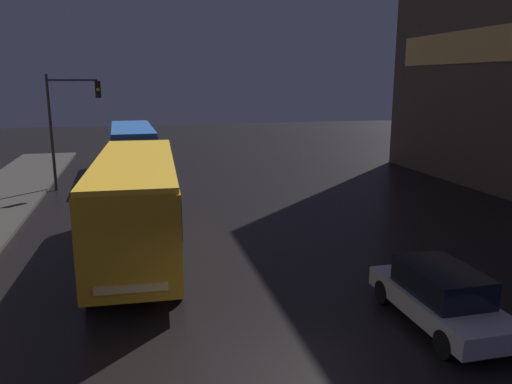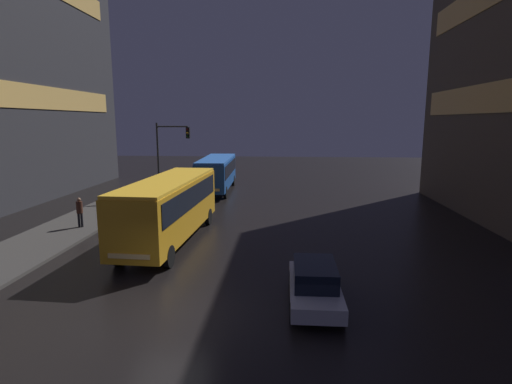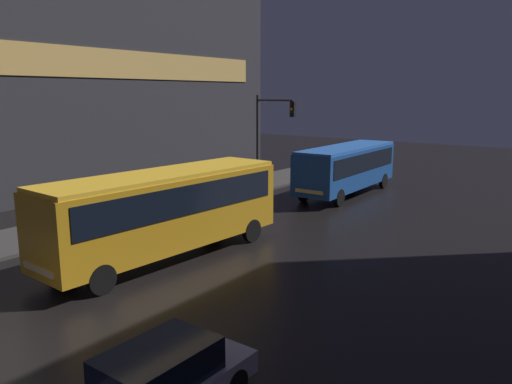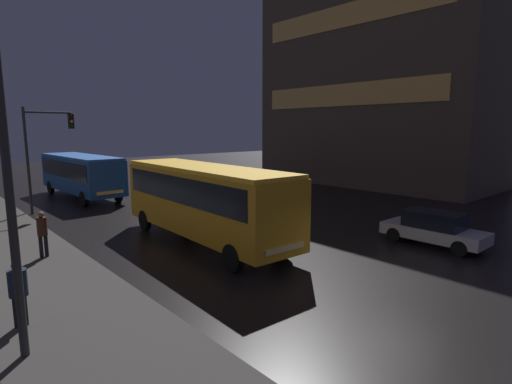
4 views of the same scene
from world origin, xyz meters
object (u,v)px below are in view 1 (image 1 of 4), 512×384
Objects in this scene: car_taxi at (440,296)px; bus_far at (133,145)px; traffic_light_main at (68,114)px; bus_near at (137,196)px.

bus_far is at bearing -72.05° from car_taxi.
traffic_light_main is at bearing -60.47° from car_taxi.
traffic_light_main reaches higher than bus_near.
bus_near is 12.34m from traffic_light_main.
bus_near is 15.55m from bus_far.
bus_far is at bearing -87.00° from bus_near.
bus_near is 1.67× the size of traffic_light_main.
car_taxi is at bearing 106.12° from bus_far.
bus_near is 2.48× the size of car_taxi.
car_taxi is at bearing -60.45° from traffic_light_main.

